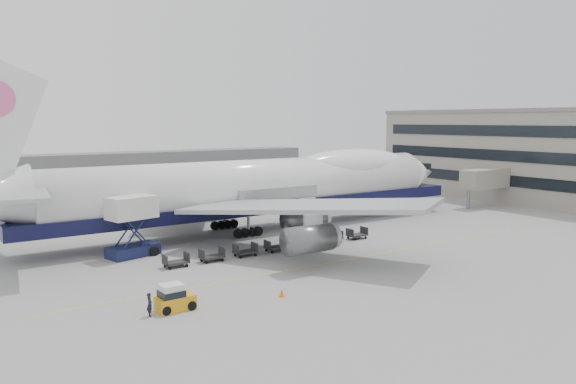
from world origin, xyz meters
TOP-DOWN VIEW (x-y plane):
  - ground at (0.00, 0.00)m, footprint 260.00×260.00m
  - apron_line at (0.00, -6.00)m, footprint 60.00×0.15m
  - terminal at (51.92, 0.04)m, footprint 24.20×70.40m
  - hangar at (-10.00, 70.00)m, footprint 110.00×8.00m
  - airliner at (0.64, 12.00)m, footprint 67.00×55.30m
  - catering_truck at (-17.44, 7.47)m, footprint 5.54×4.34m
  - baggage_tug at (-20.59, -10.32)m, footprint 2.77×1.56m
  - ground_worker at (-22.48, -10.52)m, footprint 0.50×0.68m
  - traffic_cone at (-12.35, -12.04)m, footprint 0.43×0.43m
  - dolly_0 at (-15.60, 0.96)m, footprint 2.30×1.35m
  - dolly_1 at (-11.85, 0.96)m, footprint 2.30×1.35m
  - dolly_2 at (-8.10, 0.96)m, footprint 2.30×1.35m
  - dolly_3 at (-4.35, 0.96)m, footprint 2.30×1.35m
  - dolly_4 at (-0.60, 0.96)m, footprint 2.30×1.35m
  - dolly_5 at (3.15, 0.96)m, footprint 2.30×1.35m
  - dolly_6 at (6.90, 0.96)m, footprint 2.30×1.35m

SIDE VIEW (x-z plane):
  - ground at x=0.00m, z-range 0.00..0.00m
  - apron_line at x=0.00m, z-range 0.00..0.01m
  - traffic_cone at x=-12.35m, z-range -0.02..0.62m
  - dolly_0 at x=-15.60m, z-range -0.12..1.18m
  - dolly_1 at x=-11.85m, z-range -0.12..1.18m
  - dolly_2 at x=-8.10m, z-range -0.12..1.18m
  - dolly_3 at x=-4.35m, z-range -0.12..1.18m
  - dolly_4 at x=-0.60m, z-range -0.12..1.18m
  - dolly_5 at x=3.15m, z-range -0.12..1.18m
  - dolly_6 at x=6.90m, z-range -0.12..1.18m
  - ground_worker at x=-22.48m, z-range 0.00..1.72m
  - baggage_tug at x=-20.59m, z-range -0.11..1.89m
  - catering_truck at x=-17.44m, z-range 0.38..6.51m
  - hangar at x=-10.00m, z-range 0.00..7.00m
  - airliner at x=0.64m, z-range -4.37..15.61m
  - terminal at x=51.92m, z-range -0.01..15.59m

